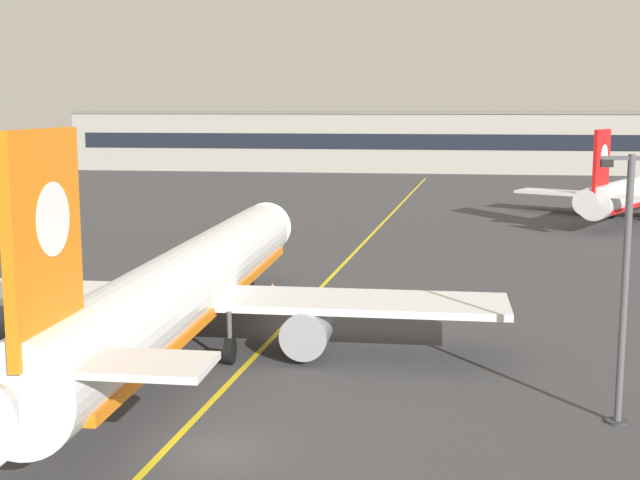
{
  "coord_description": "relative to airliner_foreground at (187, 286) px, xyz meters",
  "views": [
    {
      "loc": [
        7.91,
        -29.0,
        12.39
      ],
      "look_at": [
        1.41,
        17.65,
        5.04
      ],
      "focal_mm": 48.83,
      "sensor_mm": 36.0,
      "label": 1
    }
  ],
  "objects": [
    {
      "name": "ground_plane",
      "position": [
        4.62,
        -12.46,
        -3.37
      ],
      "size": [
        400.0,
        400.0,
        0.0
      ],
      "primitive_type": "plane",
      "color": "#3D3D3F"
    },
    {
      "name": "taxiway_centreline",
      "position": [
        4.62,
        17.54,
        -3.37
      ],
      "size": [
        11.03,
        179.7,
        0.01
      ],
      "primitive_type": "cube",
      "rotation": [
        0.0,
        0.0,
        -0.06
      ],
      "color": "yellow",
      "rests_on": "ground"
    },
    {
      "name": "airliner_foreground",
      "position": [
        0.0,
        0.0,
        0.0
      ],
      "size": [
        32.02,
        41.41,
        11.65
      ],
      "color": "white",
      "rests_on": "ground"
    },
    {
      "name": "airliner_background",
      "position": [
        33.99,
        57.4,
        -0.46
      ],
      "size": [
        26.47,
        33.07,
        10.05
      ],
      "color": "white",
      "rests_on": "ground"
    },
    {
      "name": "apron_lamp_post",
      "position": [
        19.63,
        -7.44,
        2.19
      ],
      "size": [
        2.24,
        0.9,
        10.55
      ],
      "color": "#515156",
      "rests_on": "ground"
    },
    {
      "name": "safety_cone_by_nose_gear",
      "position": [
        1.44,
        14.96,
        -3.11
      ],
      "size": [
        0.44,
        0.44,
        0.55
      ],
      "color": "orange",
      "rests_on": "ground"
    },
    {
      "name": "terminal_building",
      "position": [
        6.82,
        123.13,
        2.19
      ],
      "size": [
        128.47,
        12.4,
        11.11
      ],
      "color": "#9E998E",
      "rests_on": "ground"
    }
  ]
}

